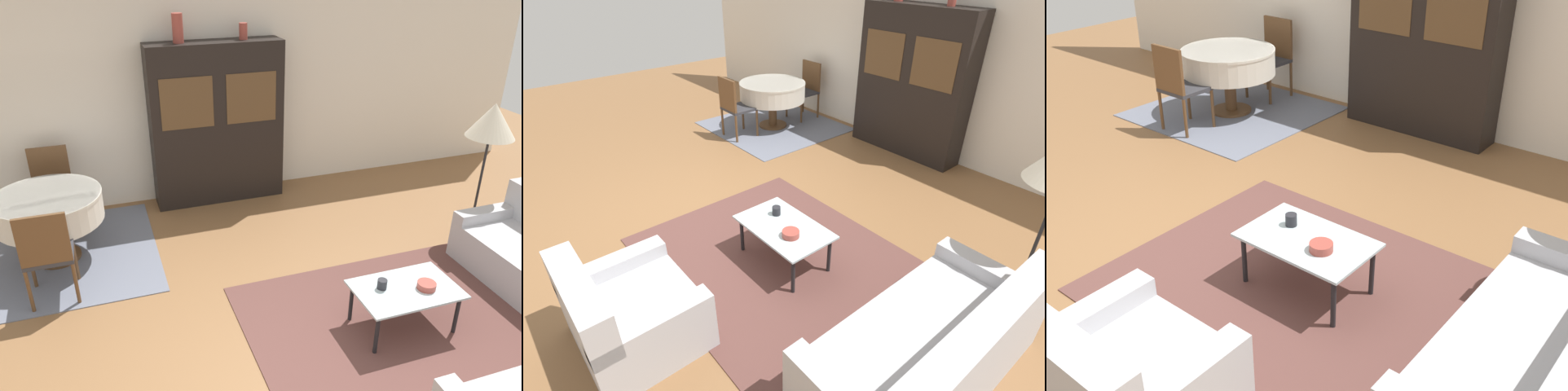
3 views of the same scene
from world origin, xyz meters
The scene contains 14 objects.
ground_plane centered at (0.00, 0.00, 0.00)m, with size 14.00×14.00×0.00m, color brown.
wall_back centered at (0.00, 3.63, 1.35)m, with size 10.00×0.06×2.70m.
area_rug centered at (1.12, 0.27, 0.01)m, with size 2.65×2.17×0.01m.
dining_rug centered at (-1.75, 2.48, 0.01)m, with size 2.06×1.99×0.01m.
coffee_table centered at (1.15, 0.31, 0.37)m, with size 0.90×0.56×0.41m.
display_cabinet centered at (0.28, 3.38, 1.03)m, with size 1.67×0.40×2.05m.
dining_table centered at (-1.76, 2.47, 0.61)m, with size 1.10×1.10×0.76m.
dining_chair_near centered at (-1.76, 1.70, 0.55)m, with size 0.44×0.44×0.97m.
dining_chair_far centered at (-1.76, 3.24, 0.55)m, with size 0.44×0.44×0.97m.
floor_lamp centered at (2.86, 1.49, 1.36)m, with size 0.52×0.52×1.57m.
cup centered at (0.95, 0.38, 0.46)m, with size 0.08×0.08×0.09m.
bowl centered at (1.31, 0.25, 0.45)m, with size 0.16×0.16×0.06m.
vase_tall centered at (-0.13, 3.38, 2.22)m, with size 0.13×0.13×0.33m.
vase_short centered at (0.65, 3.38, 2.15)m, with size 0.10×0.10×0.19m.
Camera 1 is at (-1.18, -2.66, 3.06)m, focal length 35.00 mm.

